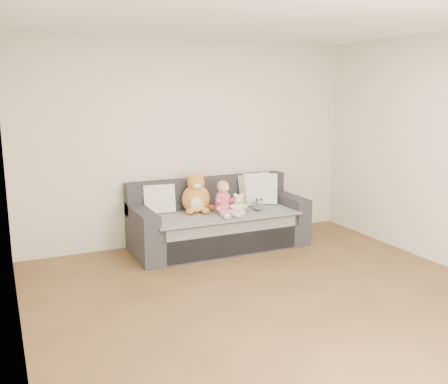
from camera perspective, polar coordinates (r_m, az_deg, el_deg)
name	(u,v)px	position (r m, az deg, el deg)	size (l,w,h in m)	color
room_shell	(271,165)	(4.66, 5.43, 3.14)	(5.00, 5.00, 5.00)	brown
sofa	(218,223)	(6.38, -0.72, -3.56)	(2.20, 0.94, 0.85)	#2A2A30
cushion_left	(159,199)	(6.25, -7.44, -0.78)	(0.40, 0.21, 0.37)	silver
cushion_right_back	(255,189)	(6.69, 3.57, 0.36)	(0.48, 0.30, 0.42)	silver
cushion_right_front	(260,189)	(6.70, 4.14, 0.38)	(0.49, 0.37, 0.42)	silver
toddler	(224,200)	(6.12, 0.02, -0.96)	(0.30, 0.42, 0.42)	#CD4878
plush_cat	(196,196)	(6.24, -3.18, -0.51)	(0.42, 0.37, 0.55)	#AE6226
teddy_bear	(239,206)	(6.12, 1.67, -1.60)	(0.21, 0.17, 0.27)	beige
plush_cow	(258,205)	(6.34, 3.88, -1.50)	(0.14, 0.21, 0.17)	white
sippy_cup	(229,208)	(6.22, 0.56, -1.88)	(0.09, 0.06, 0.10)	#54399C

